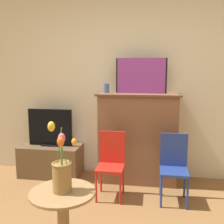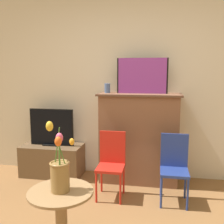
% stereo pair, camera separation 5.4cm
% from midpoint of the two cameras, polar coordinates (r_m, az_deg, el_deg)
% --- Properties ---
extents(wall_back, '(8.00, 0.06, 2.70)m').
position_cam_midpoint_polar(wall_back, '(3.70, 3.39, 6.80)').
color(wall_back, beige).
rests_on(wall_back, ground).
extents(fireplace_mantel, '(1.08, 0.46, 1.20)m').
position_cam_midpoint_polar(fireplace_mantel, '(3.55, 5.23, -5.36)').
color(fireplace_mantel, brown).
rests_on(fireplace_mantel, ground).
extents(painting, '(0.66, 0.03, 0.46)m').
position_cam_midpoint_polar(painting, '(3.45, 5.92, 7.85)').
color(painting, black).
rests_on(painting, fireplace_mantel).
extents(mantel_candle, '(0.08, 0.08, 0.13)m').
position_cam_midpoint_polar(mantel_candle, '(3.51, -1.69, 5.20)').
color(mantel_candle, '#4C6699').
rests_on(mantel_candle, fireplace_mantel).
extents(tv_stand, '(0.85, 0.43, 0.44)m').
position_cam_midpoint_polar(tv_stand, '(3.92, -13.49, -10.19)').
color(tv_stand, brown).
rests_on(tv_stand, ground).
extents(tv_monitor, '(0.64, 0.12, 0.52)m').
position_cam_midpoint_polar(tv_monitor, '(3.80, -13.72, -3.41)').
color(tv_monitor, black).
rests_on(tv_monitor, tv_stand).
extents(chair_red, '(0.31, 0.31, 0.77)m').
position_cam_midpoint_polar(chair_red, '(3.15, -0.70, -10.50)').
color(chair_red, red).
rests_on(chair_red, ground).
extents(chair_blue, '(0.31, 0.31, 0.77)m').
position_cam_midpoint_polar(chair_blue, '(3.12, 12.81, -10.93)').
color(chair_blue, navy).
rests_on(chair_blue, ground).
extents(side_table, '(0.51, 0.51, 0.57)m').
position_cam_midpoint_polar(side_table, '(2.24, -11.29, -21.19)').
color(side_table, '#99754C').
rests_on(side_table, ground).
extents(vase_tulips, '(0.24, 0.19, 0.54)m').
position_cam_midpoint_polar(vase_tulips, '(2.08, -11.64, -12.54)').
color(vase_tulips, olive).
rests_on(vase_tulips, side_table).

